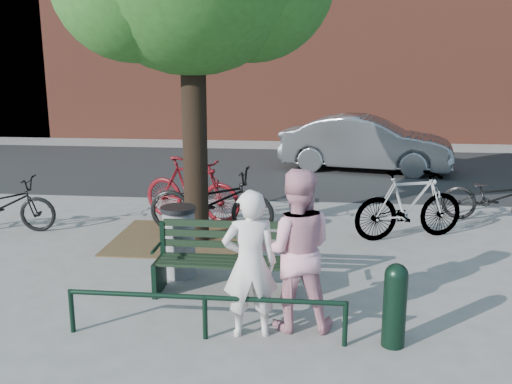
# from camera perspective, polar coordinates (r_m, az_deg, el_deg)

# --- Properties ---
(ground) EXTENTS (90.00, 90.00, 0.00)m
(ground) POSITION_cam_1_polar(r_m,az_deg,el_deg) (7.50, -3.30, -10.17)
(ground) COLOR gray
(ground) RESTS_ON ground
(dirt_pit) EXTENTS (2.40, 2.00, 0.02)m
(dirt_pit) POSITION_cam_1_polar(r_m,az_deg,el_deg) (9.71, -7.05, -4.67)
(dirt_pit) COLOR brown
(dirt_pit) RESTS_ON ground
(road) EXTENTS (40.00, 7.00, 0.01)m
(road) POSITION_cam_1_polar(r_m,az_deg,el_deg) (15.62, 1.73, 2.27)
(road) COLOR black
(road) RESTS_ON ground
(park_bench) EXTENTS (1.74, 0.54, 0.97)m
(park_bench) POSITION_cam_1_polar(r_m,az_deg,el_deg) (7.40, -3.25, -6.53)
(park_bench) COLOR black
(park_bench) RESTS_ON ground
(guard_railing) EXTENTS (3.06, 0.06, 0.51)m
(guard_railing) POSITION_cam_1_polar(r_m,az_deg,el_deg) (6.26, -5.15, -11.11)
(guard_railing) COLOR black
(guard_railing) RESTS_ON ground
(person_left) EXTENTS (0.67, 0.51, 1.65)m
(person_left) POSITION_cam_1_polar(r_m,az_deg,el_deg) (6.17, -0.60, -7.21)
(person_left) COLOR silver
(person_left) RESTS_ON ground
(person_right) EXTENTS (0.93, 0.75, 1.83)m
(person_right) POSITION_cam_1_polar(r_m,az_deg,el_deg) (6.34, 3.96, -5.80)
(person_right) COLOR pink
(person_right) RESTS_ON ground
(bollard) EXTENTS (0.25, 0.25, 0.92)m
(bollard) POSITION_cam_1_polar(r_m,az_deg,el_deg) (6.24, 13.72, -10.66)
(bollard) COLOR black
(bollard) RESTS_ON ground
(litter_bin) EXTENTS (0.49, 0.49, 0.99)m
(litter_bin) POSITION_cam_1_polar(r_m,az_deg,el_deg) (8.01, -7.69, -4.87)
(litter_bin) COLOR gray
(litter_bin) RESTS_ON ground
(bicycle_a) EXTENTS (1.90, 0.86, 0.97)m
(bicycle_a) POSITION_cam_1_polar(r_m,az_deg,el_deg) (10.89, -24.01, -1.17)
(bicycle_a) COLOR black
(bicycle_a) RESTS_ON ground
(bicycle_b) EXTENTS (2.06, 1.13, 1.19)m
(bicycle_b) POSITION_cam_1_polar(r_m,az_deg,el_deg) (10.69, -6.44, 0.29)
(bicycle_b) COLOR #530B11
(bicycle_b) RESTS_ON ground
(bicycle_c) EXTENTS (2.25, 0.91, 1.16)m
(bicycle_c) POSITION_cam_1_polar(r_m,az_deg,el_deg) (9.85, -4.49, -0.91)
(bicycle_c) COLOR black
(bicycle_c) RESTS_ON ground
(bicycle_d) EXTENTS (2.02, 1.18, 1.17)m
(bicycle_d) POSITION_cam_1_polar(r_m,az_deg,el_deg) (9.88, 15.07, -1.24)
(bicycle_d) COLOR gray
(bicycle_d) RESTS_ON ground
(bicycle_e) EXTENTS (1.98, 1.34, 0.98)m
(bicycle_e) POSITION_cam_1_polar(r_m,az_deg,el_deg) (11.31, 22.76, -0.51)
(bicycle_e) COLOR black
(bicycle_e) RESTS_ON ground
(parked_car) EXTENTS (4.74, 2.44, 1.49)m
(parked_car) POSITION_cam_1_polar(r_m,az_deg,el_deg) (15.62, 10.94, 4.78)
(parked_car) COLOR slate
(parked_car) RESTS_ON ground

